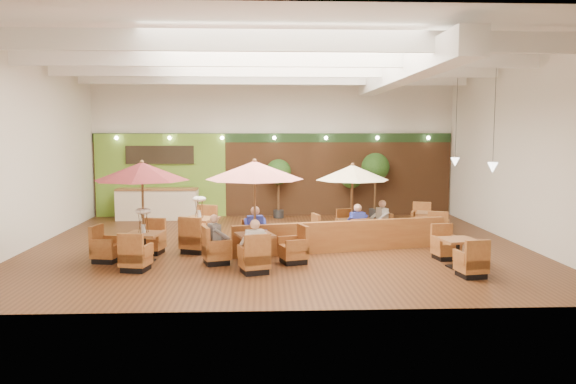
{
  "coord_description": "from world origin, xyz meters",
  "views": [
    {
      "loc": [
        -0.42,
        -15.95,
        3.23
      ],
      "look_at": [
        0.3,
        0.5,
        1.5
      ],
      "focal_mm": 35.0,
      "sensor_mm": 36.0,
      "label": 1
    }
  ],
  "objects": [
    {
      "name": "topiary_1",
      "position": [
        2.94,
        5.3,
        1.47
      ],
      "size": [
        0.85,
        0.85,
        1.97
      ],
      "color": "black",
      "rests_on": "ground"
    },
    {
      "name": "service_counter",
      "position": [
        -4.4,
        5.1,
        0.58
      ],
      "size": [
        3.0,
        0.75,
        1.18
      ],
      "color": "beige",
      "rests_on": "ground"
    },
    {
      "name": "topiary_2",
      "position": [
        3.86,
        5.3,
        1.85
      ],
      "size": [
        1.07,
        1.07,
        2.48
      ],
      "color": "black",
      "rests_on": "ground"
    },
    {
      "name": "diner_4",
      "position": [
        3.06,
        0.44,
        0.76
      ],
      "size": [
        0.38,
        0.43,
        0.79
      ],
      "rotation": [
        0.0,
        0.0,
        1.84
      ],
      "color": "silver",
      "rests_on": "ground"
    },
    {
      "name": "diner_0",
      "position": [
        -0.64,
        -3.2,
        0.76
      ],
      "size": [
        0.45,
        0.41,
        0.81
      ],
      "rotation": [
        0.0,
        0.0,
        0.35
      ],
      "color": "silver",
      "rests_on": "ground"
    },
    {
      "name": "table_1",
      "position": [
        -0.64,
        -2.24,
        1.78
      ],
      "size": [
        2.69,
        2.69,
        2.61
      ],
      "rotation": [
        0.0,
        0.0,
        0.31
      ],
      "color": "brown",
      "rests_on": "ground"
    },
    {
      "name": "diner_3",
      "position": [
        2.2,
        -0.42,
        0.76
      ],
      "size": [
        0.43,
        0.39,
        0.8
      ],
      "rotation": [
        0.0,
        0.0,
        0.28
      ],
      "color": "#2735AB",
      "rests_on": "ground"
    },
    {
      "name": "table_5",
      "position": [
        4.85,
        1.48,
        0.35
      ],
      "size": [
        1.05,
        2.6,
        0.92
      ],
      "rotation": [
        0.0,
        0.0,
        -0.35
      ],
      "color": "brown",
      "rests_on": "ground"
    },
    {
      "name": "table_2",
      "position": [
        2.2,
        0.44,
        1.62
      ],
      "size": [
        2.41,
        2.41,
        2.36
      ],
      "rotation": [
        0.0,
        0.0,
        0.27
      ],
      "color": "brown",
      "rests_on": "ground"
    },
    {
      "name": "topiary_0",
      "position": [
        0.15,
        5.3,
        1.68
      ],
      "size": [
        0.97,
        0.97,
        2.25
      ],
      "color": "black",
      "rests_on": "ground"
    },
    {
      "name": "room",
      "position": [
        0.25,
        1.22,
        3.63
      ],
      "size": [
        14.04,
        14.0,
        5.52
      ],
      "color": "#381E0F",
      "rests_on": "ground"
    },
    {
      "name": "diner_1",
      "position": [
        -0.64,
        -1.29,
        0.78
      ],
      "size": [
        0.44,
        0.37,
        0.85
      ],
      "rotation": [
        0.0,
        0.0,
        3.29
      ],
      "color": "#2735AB",
      "rests_on": "ground"
    },
    {
      "name": "table_4",
      "position": [
        4.24,
        -2.88,
        0.34
      ],
      "size": [
        0.92,
        2.46,
        0.89
      ],
      "rotation": [
        0.0,
        0.0,
        0.16
      ],
      "color": "brown",
      "rests_on": "ground"
    },
    {
      "name": "table_3",
      "position": [
        -2.27,
        0.12,
        0.5
      ],
      "size": [
        1.19,
        2.9,
        1.58
      ],
      "rotation": [
        0.0,
        0.0,
        -0.39
      ],
      "color": "brown",
      "rests_on": "ground"
    },
    {
      "name": "booth_divider",
      "position": [
        1.73,
        -0.93,
        0.42
      ],
      "size": [
        6.0,
        1.54,
        0.85
      ],
      "primitive_type": "cube",
      "rotation": [
        0.0,
        0.0,
        0.23
      ],
      "color": "brown",
      "rests_on": "ground"
    },
    {
      "name": "diner_2",
      "position": [
        -1.59,
        -2.24,
        0.75
      ],
      "size": [
        0.42,
        0.44,
        0.79
      ],
      "rotation": [
        0.0,
        0.0,
        5.16
      ],
      "color": "slate",
      "rests_on": "ground"
    },
    {
      "name": "table_0",
      "position": [
        -3.49,
        -1.92,
        1.84
      ],
      "size": [
        2.49,
        2.6,
        2.57
      ],
      "rotation": [
        0.0,
        0.0,
        -0.2
      ],
      "color": "brown",
      "rests_on": "ground"
    }
  ]
}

